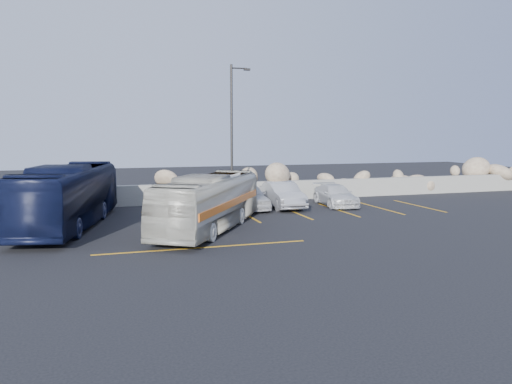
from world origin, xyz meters
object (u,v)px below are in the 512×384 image
object	(u,v)px
tour_coach	(68,196)
car_b	(282,195)
car_c	(335,195)
lamppost	(233,132)
vintage_bus	(209,202)
car_a	(248,196)

from	to	relation	value
tour_coach	car_b	xyz separation A→B (m)	(11.28, 2.71, -0.69)
tour_coach	car_c	size ratio (longest dim) A/B	2.43
lamppost	vintage_bus	distance (m)	7.21
car_b	car_c	distance (m)	3.26
tour_coach	car_b	distance (m)	11.62
lamppost	car_b	world-z (taller)	lamppost
car_a	lamppost	bearing A→B (deg)	134.64
vintage_bus	tour_coach	bearing A→B (deg)	-171.15
vintage_bus	car_c	xyz separation A→B (m)	(8.60, 5.09, -0.62)
lamppost	car_c	world-z (taller)	lamppost
lamppost	tour_coach	xyz separation A→B (m)	(-8.57, -3.46, -2.88)
vintage_bus	car_b	bearing A→B (deg)	76.26
tour_coach	car_c	bearing A→B (deg)	22.43
car_b	car_c	world-z (taller)	car_b
vintage_bus	car_a	bearing A→B (deg)	89.65
lamppost	car_c	xyz separation A→B (m)	(5.98, -0.89, -3.69)
car_c	tour_coach	bearing A→B (deg)	-164.80
tour_coach	car_c	world-z (taller)	tour_coach
tour_coach	vintage_bus	bearing A→B (deg)	-10.58
lamppost	car_c	distance (m)	7.08
car_a	tour_coach	bearing A→B (deg)	-163.34
car_b	tour_coach	bearing A→B (deg)	-164.50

